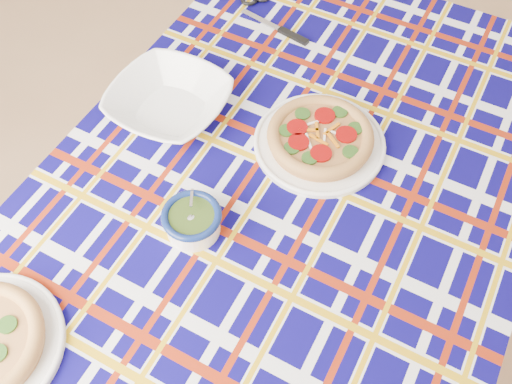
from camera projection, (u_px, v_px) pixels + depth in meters
floor at (300, 155)px, 2.43m from camera, size 4.00×4.00×0.00m
dining_table at (279, 215)px, 1.39m from camera, size 2.02×1.69×0.81m
tablecloth at (279, 210)px, 1.37m from camera, size 2.07×1.73×0.12m
main_focaccia_plate at (320, 137)px, 1.38m from camera, size 0.46×0.46×0.06m
pesto_bowl at (192, 220)px, 1.24m from camera, size 0.17×0.17×0.08m
serving_bowl at (169, 102)px, 1.44m from camera, size 0.39×0.39×0.07m
table_knife at (263, 20)px, 1.67m from camera, size 0.08×0.25×0.01m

